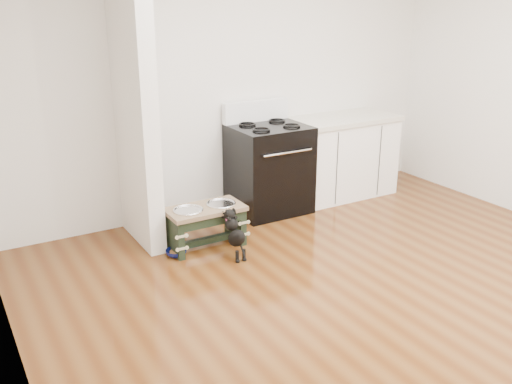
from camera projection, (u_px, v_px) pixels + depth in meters
name	position (u px, v px, depth m)	size (l,w,h in m)	color
ground	(391.00, 305.00, 4.26)	(5.00, 5.00, 0.00)	#4E270D
room_shell	(410.00, 88.00, 3.72)	(5.00, 5.00, 5.00)	silver
partition_wall	(134.00, 97.00, 4.96)	(0.15, 0.80, 2.70)	silver
oven_range	(269.00, 167.00, 5.98)	(0.76, 0.69, 1.14)	black
cabinet_run	(341.00, 156.00, 6.47)	(1.24, 0.64, 0.91)	white
dog_feeder	(206.00, 219.00, 5.16)	(0.70, 0.37, 0.40)	black
puppy	(235.00, 232.00, 4.97)	(0.12, 0.36, 0.43)	black
floor_bowl	(176.00, 253.00, 5.05)	(0.25, 0.25, 0.06)	#0B124F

